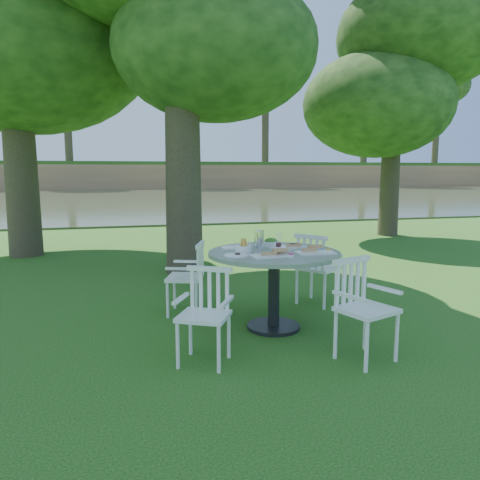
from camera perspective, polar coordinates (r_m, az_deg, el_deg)
ground at (r=5.48m, az=0.53°, el=-9.13°), size 140.00×140.00×0.00m
table at (r=4.88m, az=4.17°, el=-3.32°), size 1.36×1.36×0.82m
chair_ne at (r=5.82m, az=9.08°, el=-2.90°), size 0.60×0.61×0.89m
chair_nw at (r=5.44m, az=-5.88°, el=-3.96°), size 0.51×0.53×0.83m
chair_sw at (r=4.12m, az=-4.11°, el=-8.15°), size 0.54×0.53×0.81m
chair_se at (r=4.29m, az=14.34°, el=-7.16°), size 0.56×0.54×0.88m
tableware at (r=4.89m, az=3.41°, el=-0.89°), size 1.13×0.82×0.20m
river at (r=28.13m, az=-11.75°, el=4.87°), size 100.00×28.00×0.12m
far_bank at (r=46.53m, az=-12.83°, el=15.11°), size 100.00×18.00×15.20m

